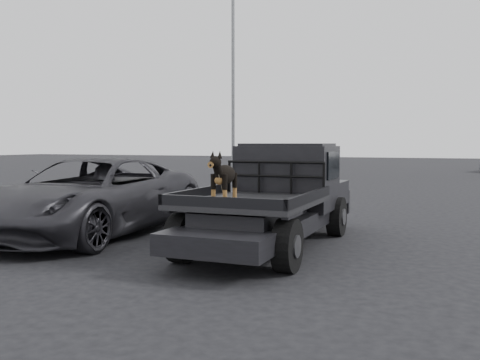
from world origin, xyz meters
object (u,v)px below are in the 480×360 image
at_px(flatbed_ute, 271,220).
at_px(parked_suv, 91,196).
at_px(floodlight_near, 233,44).
at_px(dog, 224,179).
at_px(distant_car_a, 281,157).

height_order(flatbed_ute, parked_suv, parked_suv).
xyz_separation_m(parked_suv, floodlight_near, (-4.71, 18.17, 6.32)).
bearing_deg(floodlight_near, dog, -67.19).
height_order(distant_car_a, floodlight_near, floodlight_near).
bearing_deg(flatbed_ute, floodlight_near, 115.07).
xyz_separation_m(distant_car_a, floodlight_near, (0.97, -11.47, 6.33)).
bearing_deg(floodlight_near, distant_car_a, 94.82).
relative_size(dog, floodlight_near, 0.06).
distance_m(parked_suv, distant_car_a, 30.18).
distance_m(flatbed_ute, parked_suv, 3.70).
xyz_separation_m(dog, parked_suv, (-3.56, 1.50, -0.53)).
height_order(parked_suv, distant_car_a, parked_suv).
height_order(flatbed_ute, distant_car_a, distant_car_a).
relative_size(flatbed_ute, distant_car_a, 1.17).
bearing_deg(parked_suv, dog, -25.69).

